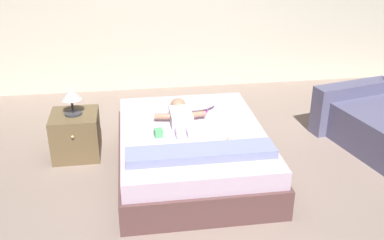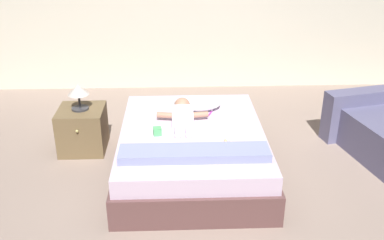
% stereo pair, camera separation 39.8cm
% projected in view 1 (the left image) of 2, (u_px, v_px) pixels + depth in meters
% --- Properties ---
extents(ground_plane, '(8.00, 8.00, 0.00)m').
position_uv_depth(ground_plane, '(198.00, 210.00, 3.76)').
color(ground_plane, gray).
extents(bed, '(1.38, 1.81, 0.44)m').
position_uv_depth(bed, '(192.00, 151.00, 4.26)').
color(bed, brown).
rests_on(bed, ground_plane).
extents(pillow, '(0.49, 0.35, 0.11)m').
position_uv_depth(pillow, '(192.00, 103.00, 4.61)').
color(pillow, white).
rests_on(pillow, bed).
extents(baby, '(0.50, 0.65, 0.16)m').
position_uv_depth(baby, '(180.00, 115.00, 4.31)').
color(baby, white).
rests_on(baby, bed).
extents(toothbrush, '(0.07, 0.15, 0.02)m').
position_uv_depth(toothbrush, '(206.00, 112.00, 4.50)').
color(toothbrush, '#AD2E9C').
rests_on(toothbrush, bed).
extents(nightstand, '(0.47, 0.50, 0.46)m').
position_uv_depth(nightstand, '(76.00, 135.00, 4.54)').
color(nightstand, brown).
rests_on(nightstand, ground_plane).
extents(lamp, '(0.21, 0.21, 0.27)m').
position_uv_depth(lamp, '(71.00, 96.00, 4.36)').
color(lamp, '#333338').
rests_on(lamp, nightstand).
extents(blanket, '(1.25, 0.25, 0.07)m').
position_uv_depth(blanket, '(201.00, 153.00, 3.68)').
color(blanket, '#8891BC').
rests_on(blanket, bed).
extents(toy_block, '(0.08, 0.08, 0.07)m').
position_uv_depth(toy_block, '(158.00, 133.00, 4.02)').
color(toy_block, '#5BC271').
rests_on(toy_block, bed).
extents(baby_bottle, '(0.08, 0.12, 0.07)m').
position_uv_depth(baby_bottle, '(229.00, 141.00, 3.90)').
color(baby_bottle, white).
rests_on(baby_bottle, bed).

